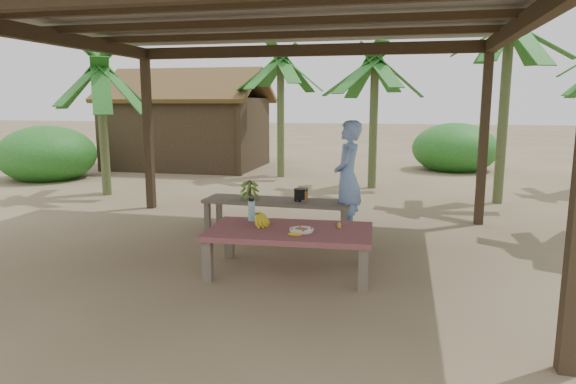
% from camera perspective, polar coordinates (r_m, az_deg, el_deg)
% --- Properties ---
extents(ground, '(80.00, 80.00, 0.00)m').
position_cam_1_polar(ground, '(6.51, -2.21, -6.88)').
color(ground, brown).
rests_on(ground, ground).
extents(pavilion, '(6.60, 5.60, 2.95)m').
position_cam_1_polar(pavilion, '(6.28, -2.56, 18.12)').
color(pavilion, black).
rests_on(pavilion, ground).
extents(work_table, '(1.85, 1.10, 0.50)m').
position_cam_1_polar(work_table, '(5.71, 0.23, -4.77)').
color(work_table, brown).
rests_on(work_table, ground).
extents(bench, '(2.22, 0.67, 0.45)m').
position_cam_1_polar(bench, '(7.64, -1.18, -1.28)').
color(bench, brown).
rests_on(bench, ground).
extents(ripe_banana_bunch, '(0.30, 0.27, 0.16)m').
position_cam_1_polar(ripe_banana_bunch, '(5.83, -3.49, -2.98)').
color(ripe_banana_bunch, yellow).
rests_on(ripe_banana_bunch, work_table).
extents(plate, '(0.26, 0.26, 0.04)m').
position_cam_1_polar(plate, '(5.57, 1.53, -4.26)').
color(plate, white).
rests_on(plate, work_table).
extents(loose_banana_front, '(0.15, 0.11, 0.04)m').
position_cam_1_polar(loose_banana_front, '(5.38, 0.76, -4.73)').
color(loose_banana_front, yellow).
rests_on(loose_banana_front, work_table).
extents(loose_banana_side, '(0.08, 0.16, 0.04)m').
position_cam_1_polar(loose_banana_side, '(5.79, 5.72, -3.72)').
color(loose_banana_side, yellow).
rests_on(loose_banana_side, work_table).
extents(water_flask, '(0.08, 0.08, 0.31)m').
position_cam_1_polar(water_flask, '(6.08, -4.07, -2.00)').
color(water_flask, '#3DA1BF').
rests_on(water_flask, work_table).
extents(green_banana_stalk, '(0.26, 0.26, 0.29)m').
position_cam_1_polar(green_banana_stalk, '(7.74, -4.30, 0.34)').
color(green_banana_stalk, '#598C2D').
rests_on(green_banana_stalk, bench).
extents(cooking_pot, '(0.20, 0.20, 0.17)m').
position_cam_1_polar(cooking_pot, '(7.55, 1.46, -0.33)').
color(cooking_pot, black).
rests_on(cooking_pot, bench).
extents(skewer_rack, '(0.18, 0.09, 0.24)m').
position_cam_1_polar(skewer_rack, '(7.47, 1.66, -0.19)').
color(skewer_rack, '#A57F47').
rests_on(skewer_rack, bench).
extents(woman, '(0.39, 0.60, 1.63)m').
position_cam_1_polar(woman, '(7.43, 6.65, 1.63)').
color(woman, '#7193D5').
rests_on(woman, ground).
extents(hut, '(4.40, 3.43, 2.85)m').
position_cam_1_polar(hut, '(15.32, -10.86, 6.87)').
color(hut, black).
rests_on(hut, ground).
extents(banana_plant_ne, '(1.80, 1.80, 3.51)m').
position_cam_1_polar(banana_plant_ne, '(10.38, 23.34, 15.42)').
color(banana_plant_ne, '#596638').
rests_on(banana_plant_ne, ground).
extents(banana_plant_n, '(1.80, 1.80, 3.02)m').
position_cam_1_polar(banana_plant_n, '(11.44, 9.63, 13.08)').
color(banana_plant_n, '#596638').
rests_on(banana_plant_n, ground).
extents(banana_plant_nw, '(1.80, 1.80, 3.18)m').
position_cam_1_polar(banana_plant_nw, '(13.04, -0.83, 13.52)').
color(banana_plant_nw, '#596638').
rests_on(banana_plant_nw, ground).
extents(banana_plant_w, '(1.80, 1.80, 2.77)m').
position_cam_1_polar(banana_plant_w, '(11.06, -20.13, 11.49)').
color(banana_plant_w, '#596638').
rests_on(banana_plant_w, ground).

